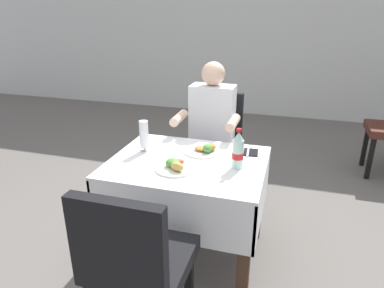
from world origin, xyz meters
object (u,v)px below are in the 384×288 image
object	(u,v)px
chair_near_camera_side	(137,262)
cola_bottle_primary	(238,151)
seated_diner_far	(210,130)
plate_far_diner	(204,150)
beer_glass_left	(144,136)
napkin_cutlery_set	(245,152)
chair_far_diner_seat	(215,143)
plate_near_camera	(175,166)
main_dining_table	(188,185)

from	to	relation	value
chair_near_camera_side	cola_bottle_primary	size ratio (longest dim) A/B	3.78
cola_bottle_primary	seated_diner_far	bearing A→B (deg)	116.09
seated_diner_far	plate_far_diner	world-z (taller)	seated_diner_far
chair_near_camera_side	beer_glass_left	bearing A→B (deg)	111.10
napkin_cutlery_set	chair_far_diner_seat	bearing A→B (deg)	121.90
beer_glass_left	plate_far_diner	bearing A→B (deg)	14.05
cola_bottle_primary	plate_far_diner	bearing A→B (deg)	145.00
chair_far_diner_seat	plate_near_camera	bearing A→B (deg)	-92.22
main_dining_table	seated_diner_far	bearing A→B (deg)	91.16
chair_far_diner_seat	main_dining_table	bearing A→B (deg)	-90.00
plate_far_diner	cola_bottle_primary	xyz separation A→B (m)	(0.26, -0.18, 0.09)
plate_near_camera	beer_glass_left	xyz separation A→B (m)	(-0.30, 0.21, 0.09)
napkin_cutlery_set	beer_glass_left	bearing A→B (deg)	-165.25
chair_far_diner_seat	beer_glass_left	bearing A→B (deg)	-114.72
chair_near_camera_side	plate_far_diner	xyz separation A→B (m)	(0.07, 0.96, 0.19)
seated_diner_far	chair_far_diner_seat	bearing A→B (deg)	82.76
main_dining_table	chair_far_diner_seat	xyz separation A→B (m)	(-0.00, 0.79, 0.01)
chair_near_camera_side	napkin_cutlery_set	xyz separation A→B (m)	(0.34, 1.04, 0.18)
chair_far_diner_seat	chair_near_camera_side	distance (m)	1.59
main_dining_table	chair_near_camera_side	xyz separation A→B (m)	(-0.00, -0.79, 0.01)
main_dining_table	napkin_cutlery_set	xyz separation A→B (m)	(0.34, 0.25, 0.18)
chair_far_diner_seat	plate_far_diner	distance (m)	0.65
chair_far_diner_seat	seated_diner_far	size ratio (longest dim) A/B	0.77
chair_far_diner_seat	cola_bottle_primary	size ratio (longest dim) A/B	3.78
plate_near_camera	plate_far_diner	size ratio (longest dim) A/B	0.95
seated_diner_far	plate_far_diner	bearing A→B (deg)	-80.91
main_dining_table	beer_glass_left	world-z (taller)	beer_glass_left
chair_far_diner_seat	seated_diner_far	distance (m)	0.19
napkin_cutlery_set	seated_diner_far	bearing A→B (deg)	128.98
chair_near_camera_side	plate_near_camera	xyz separation A→B (m)	(-0.04, 0.65, 0.19)
chair_near_camera_side	cola_bottle_primary	bearing A→B (deg)	67.37
seated_diner_far	beer_glass_left	distance (m)	0.70
plate_near_camera	seated_diner_far	bearing A→B (deg)	88.44
cola_bottle_primary	chair_far_diner_seat	bearing A→B (deg)	112.10
seated_diner_far	cola_bottle_primary	xyz separation A→B (m)	(0.34, -0.69, 0.13)
napkin_cutlery_set	plate_near_camera	bearing A→B (deg)	-133.89
chair_near_camera_side	cola_bottle_primary	distance (m)	0.89
beer_glass_left	napkin_cutlery_set	world-z (taller)	beer_glass_left
main_dining_table	chair_near_camera_side	world-z (taller)	chair_near_camera_side
seated_diner_far	chair_near_camera_side	bearing A→B (deg)	-89.46
beer_glass_left	napkin_cutlery_set	distance (m)	0.70
plate_far_diner	beer_glass_left	bearing A→B (deg)	-165.95
main_dining_table	cola_bottle_primary	distance (m)	0.44
chair_far_diner_seat	napkin_cutlery_set	xyz separation A→B (m)	(0.34, -0.55, 0.18)
plate_near_camera	napkin_cutlery_set	size ratio (longest dim) A/B	1.25
chair_near_camera_side	cola_bottle_primary	world-z (taller)	cola_bottle_primary
plate_near_camera	chair_far_diner_seat	bearing A→B (deg)	87.78
chair_far_diner_seat	plate_near_camera	size ratio (longest dim) A/B	4.00
main_dining_table	cola_bottle_primary	world-z (taller)	cola_bottle_primary
plate_near_camera	napkin_cutlery_set	world-z (taller)	plate_near_camera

